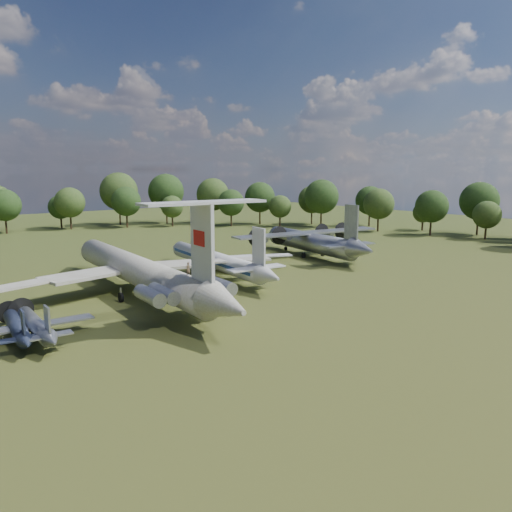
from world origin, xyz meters
TOP-DOWN VIEW (x-y plane):
  - ground at (0.00, 0.00)m, footprint 300.00×300.00m
  - il62_airliner at (-3.44, 2.87)m, footprint 47.12×59.43m
  - tu104_jet at (12.68, 7.73)m, footprint 33.54×42.37m
  - an12_transport at (38.08, 11.04)m, footprint 38.15×41.48m
  - small_prop_west at (-21.48, -7.16)m, footprint 12.46×16.13m
  - small_prop_northwest at (-19.82, -7.90)m, footprint 12.52×16.70m
  - person_on_il62 at (-4.39, -12.73)m, footprint 0.58×0.39m

SIDE VIEW (x-z plane):
  - ground at x=0.00m, z-range 0.00..0.00m
  - small_prop_west at x=-21.48m, z-range 0.00..2.23m
  - small_prop_northwest at x=-19.82m, z-range 0.00..2.39m
  - tu104_jet at x=12.68m, z-range 0.00..3.95m
  - an12_transport at x=38.08m, z-range 0.00..4.89m
  - il62_airliner at x=-3.44m, z-range 0.00..5.58m
  - person_on_il62 at x=-4.39m, z-range 5.58..7.15m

